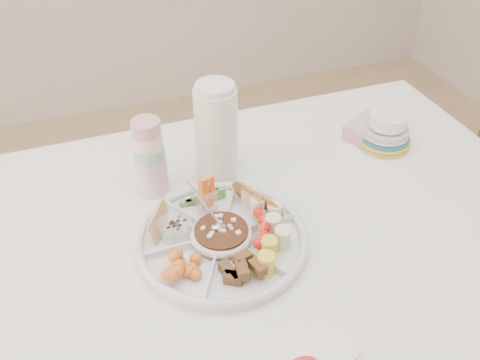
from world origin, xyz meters
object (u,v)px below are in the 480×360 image
object	(u,v)px
dining_table	(250,325)
thermos	(216,133)
party_tray	(221,237)
plate_stack	(386,130)

from	to	relation	value
dining_table	thermos	xyz separation A→B (m)	(-0.02, 0.21, 0.52)
dining_table	party_tray	size ratio (longest dim) A/B	4.00
dining_table	thermos	distance (m)	0.56
party_tray	thermos	world-z (taller)	thermos
thermos	plate_stack	xyz separation A→B (m)	(0.49, -0.02, -0.09)
thermos	party_tray	bearing A→B (deg)	-105.87
party_tray	thermos	distance (m)	0.27
dining_table	plate_stack	xyz separation A→B (m)	(0.47, 0.19, 0.43)
thermos	plate_stack	world-z (taller)	thermos
party_tray	thermos	xyz separation A→B (m)	(0.07, 0.24, 0.12)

